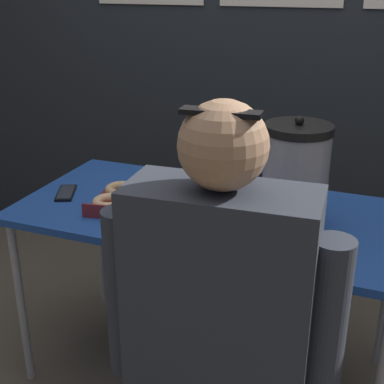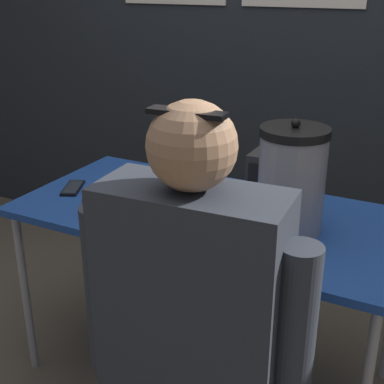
{
  "view_description": "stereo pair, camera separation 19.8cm",
  "coord_description": "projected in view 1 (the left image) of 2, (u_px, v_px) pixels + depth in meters",
  "views": [
    {
      "loc": [
        0.6,
        -1.71,
        1.55
      ],
      "look_at": [
        -0.07,
        0.0,
        0.8
      ],
      "focal_mm": 50.0,
      "sensor_mm": 36.0,
      "label": 1
    },
    {
      "loc": [
        0.78,
        -1.63,
        1.55
      ],
      "look_at": [
        -0.07,
        0.0,
        0.8
      ],
      "focal_mm": 50.0,
      "sensor_mm": 36.0,
      "label": 2
    }
  ],
  "objects": [
    {
      "name": "person_seated",
      "position": [
        218.0,
        351.0,
        1.44
      ],
      "size": [
        0.64,
        0.28,
        1.29
      ],
      "rotation": [
        0.0,
        0.0,
        3.2
      ],
      "color": "#33332D",
      "rests_on": "ground"
    },
    {
      "name": "folding_table",
      "position": [
        209.0,
        221.0,
        2.0
      ],
      "size": [
        1.42,
        0.7,
        0.74
      ],
      "color": "#1E479E",
      "rests_on": "ground"
    },
    {
      "name": "space_heater",
      "position": [
        266.0,
        173.0,
        2.09
      ],
      "size": [
        0.15,
        0.16,
        0.18
      ],
      "color": "#333333",
      "rests_on": "folding_table"
    },
    {
      "name": "coffee_urn",
      "position": [
        295.0,
        176.0,
        1.79
      ],
      "size": [
        0.23,
        0.26,
        0.39
      ],
      "color": "#939399",
      "rests_on": "folding_table"
    },
    {
      "name": "donut_box",
      "position": [
        144.0,
        201.0,
        2.0
      ],
      "size": [
        0.46,
        0.35,
        0.05
      ],
      "rotation": [
        0.0,
        0.0,
        0.18
      ],
      "color": "maroon",
      "rests_on": "folding_table"
    },
    {
      "name": "cell_phone",
      "position": [
        66.0,
        193.0,
        2.12
      ],
      "size": [
        0.13,
        0.17,
        0.01
      ],
      "rotation": [
        0.0,
        0.0,
        0.43
      ],
      "color": "black",
      "rests_on": "folding_table"
    },
    {
      "name": "ground_plane",
      "position": [
        207.0,
        369.0,
        2.26
      ],
      "size": [
        12.0,
        12.0,
        0.0
      ],
      "primitive_type": "plane",
      "color": "brown"
    },
    {
      "name": "back_wall",
      "position": [
        279.0,
        42.0,
        2.71
      ],
      "size": [
        6.0,
        0.11,
        2.45
      ],
      "color": "#23282D",
      "rests_on": "ground"
    }
  ]
}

